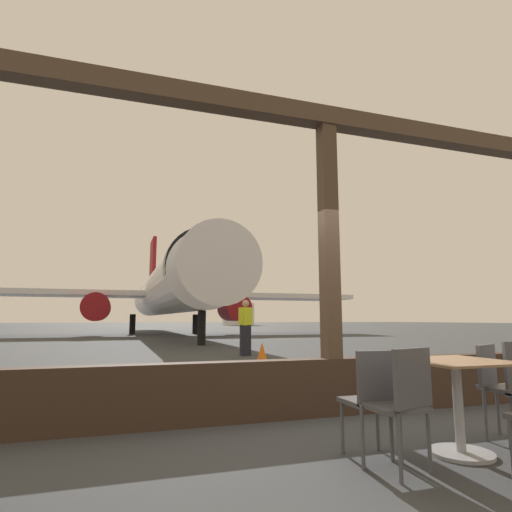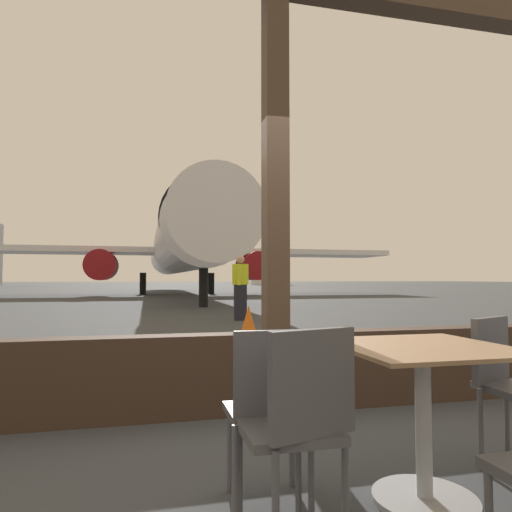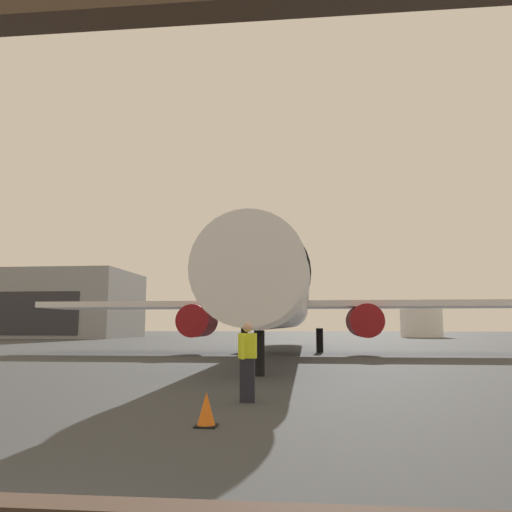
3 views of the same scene
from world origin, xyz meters
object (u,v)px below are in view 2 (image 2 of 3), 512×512
(cafe_chair_window_right, at_px, (272,402))
(ground_crew_worker, at_px, (240,286))
(cafe_chair_aisle_left, at_px, (509,376))
(dining_table, at_px, (423,407))
(fuel_storage_tank, at_px, (268,273))
(cafe_chair_window_left, at_px, (299,416))
(airplane, at_px, (179,247))
(traffic_cone, at_px, (249,319))

(cafe_chair_window_right, relative_size, ground_crew_worker, 0.50)
(cafe_chair_window_right, xyz_separation_m, ground_crew_worker, (1.85, 9.82, 0.38))
(cafe_chair_aisle_left, relative_size, ground_crew_worker, 0.51)
(dining_table, bearing_deg, fuel_storage_tank, 75.56)
(cafe_chair_window_left, height_order, airplane, airplane)
(cafe_chair_window_right, bearing_deg, fuel_storage_tank, 74.99)
(dining_table, xyz_separation_m, traffic_cone, (0.71, 7.21, -0.21))
(ground_crew_worker, distance_m, fuel_storage_tank, 67.84)
(dining_table, height_order, fuel_storage_tank, fuel_storage_tank)
(cafe_chair_window_left, height_order, traffic_cone, cafe_chair_window_left)
(fuel_storage_tank, bearing_deg, ground_crew_worker, -105.64)
(cafe_chair_window_left, bearing_deg, cafe_chair_window_right, 94.57)
(cafe_chair_window_left, distance_m, ground_crew_worker, 10.32)
(cafe_chair_aisle_left, distance_m, traffic_cone, 6.98)
(dining_table, distance_m, cafe_chair_aisle_left, 0.77)
(traffic_cone, distance_m, fuel_storage_tank, 70.54)
(dining_table, height_order, ground_crew_worker, ground_crew_worker)
(cafe_chair_window_left, relative_size, airplane, 0.03)
(ground_crew_worker, bearing_deg, airplane, 90.84)
(traffic_cone, bearing_deg, fuel_storage_tank, 74.65)
(ground_crew_worker, bearing_deg, fuel_storage_tank, 74.36)
(airplane, relative_size, traffic_cone, 62.20)
(cafe_chair_window_right, bearing_deg, ground_crew_worker, 79.31)
(traffic_cone, bearing_deg, cafe_chair_aisle_left, -89.80)
(cafe_chair_aisle_left, relative_size, fuel_storage_tank, 0.14)
(airplane, bearing_deg, fuel_storage_tank, 67.96)
(dining_table, distance_m, fuel_storage_tank, 77.68)
(cafe_chair_window_left, height_order, cafe_chair_aisle_left, cafe_chair_window_left)
(traffic_cone, bearing_deg, airplane, 89.78)
(cafe_chair_window_right, xyz_separation_m, fuel_storage_tank, (20.14, 75.13, 1.54))
(cafe_chair_window_right, relative_size, traffic_cone, 1.56)
(ground_crew_worker, xyz_separation_m, traffic_cone, (-0.37, -2.69, -0.64))
(cafe_chair_window_right, height_order, fuel_storage_tank, fuel_storage_tank)
(cafe_chair_window_left, relative_size, cafe_chair_aisle_left, 1.04)
(cafe_chair_aisle_left, distance_m, fuel_storage_tank, 77.27)
(fuel_storage_tank, bearing_deg, cafe_chair_window_left, -104.93)
(airplane, bearing_deg, cafe_chair_window_left, -92.98)
(ground_crew_worker, relative_size, fuel_storage_tank, 0.29)
(cafe_chair_window_right, relative_size, cafe_chair_aisle_left, 1.00)
(traffic_cone, bearing_deg, ground_crew_worker, 82.13)
(cafe_chair_window_left, relative_size, cafe_chair_window_right, 1.04)
(ground_crew_worker, bearing_deg, dining_table, -96.23)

